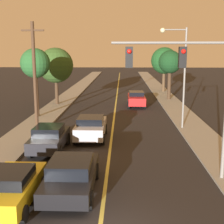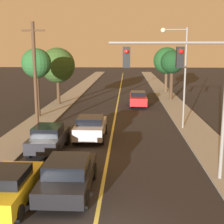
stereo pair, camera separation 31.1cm
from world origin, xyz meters
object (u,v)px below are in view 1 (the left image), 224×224
car_near_lane_front (71,175)px  streetlamp_right (179,65)px  car_outer_lane_front (10,187)px  utility_pole_left (35,75)px  tree_left_near (56,66)px  car_near_lane_second (91,127)px  car_far_oncoming (136,99)px  tree_right_near (164,61)px  tree_right_far (170,63)px  car_outer_lane_second (49,138)px  tree_left_far (35,64)px  traffic_signal_mast (191,79)px

car_near_lane_front → streetlamp_right: 13.22m
car_outer_lane_front → streetlamp_right: size_ratio=0.55×
utility_pole_left → tree_left_near: 11.31m
car_near_lane_front → car_near_lane_second: car_near_lane_second is taller
car_far_oncoming → utility_pole_left: utility_pole_left is taller
tree_right_near → tree_right_far: 7.25m
car_near_lane_second → car_near_lane_front: bearing=-90.0°
car_outer_lane_second → tree_left_far: bearing=109.2°
traffic_signal_mast → tree_left_far: 16.78m
car_outer_lane_second → traffic_signal_mast: (7.23, -3.86, 3.84)m
car_outer_lane_front → tree_right_near: (10.10, 33.29, 3.67)m
car_outer_lane_front → tree_left_near: size_ratio=0.67×
car_near_lane_front → car_far_oncoming: size_ratio=1.02×
car_near_lane_second → traffic_signal_mast: traffic_signal_mast is taller
car_near_lane_second → car_outer_lane_second: 3.48m
car_outer_lane_front → traffic_signal_mast: bearing=20.3°
utility_pole_left → tree_left_far: 4.96m
car_near_lane_second → streetlamp_right: (6.21, 2.87, 4.01)m
tree_left_near → car_far_oncoming: bearing=-3.1°
car_far_oncoming → streetlamp_right: (2.61, -9.73, 4.00)m
car_near_lane_front → utility_pole_left: size_ratio=0.59×
car_far_oncoming → traffic_signal_mast: 19.61m
car_outer_lane_second → car_far_oncoming: size_ratio=0.91×
traffic_signal_mast → tree_right_near: 30.75m
car_near_lane_second → car_far_oncoming: size_ratio=0.94×
car_near_lane_second → car_far_oncoming: 13.11m
traffic_signal_mast → car_far_oncoming: bearing=94.4°
car_near_lane_second → tree_left_near: size_ratio=0.70×
car_outer_lane_front → streetlamp_right: 15.29m
car_outer_lane_second → tree_right_near: (10.10, 26.75, 3.60)m
utility_pole_left → tree_left_far: (-1.25, 4.76, 0.58)m
car_near_lane_second → tree_right_near: (7.93, 24.03, 3.60)m
car_outer_lane_second → tree_left_near: bearing=100.2°
utility_pole_left → car_outer_lane_second: bearing=-66.3°
car_outer_lane_front → tree_right_far: tree_right_far is taller
car_outer_lane_front → car_far_oncoming: (5.77, 21.86, 0.07)m
car_near_lane_second → tree_left_far: (-5.39, 6.55, 3.90)m
car_far_oncoming → tree_right_far: tree_right_far is taller
traffic_signal_mast → tree_left_far: bearing=128.5°
car_outer_lane_second → traffic_signal_mast: 9.05m
tree_right_near → tree_right_far: (-0.28, -7.25, 0.03)m
car_near_lane_front → tree_left_near: (-5.02, 21.14, 3.48)m
tree_left_far → tree_right_far: (13.04, 10.23, -0.27)m
car_far_oncoming → traffic_signal_mast: (1.46, -19.18, 3.83)m
car_far_oncoming → tree_left_far: bearing=33.9°
tree_right_near → streetlamp_right: bearing=-94.6°
streetlamp_right → utility_pole_left: 10.44m
car_outer_lane_second → car_near_lane_second: bearing=51.5°
tree_left_near → tree_right_near: bearing=40.3°
car_near_lane_second → traffic_signal_mast: bearing=-52.4°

